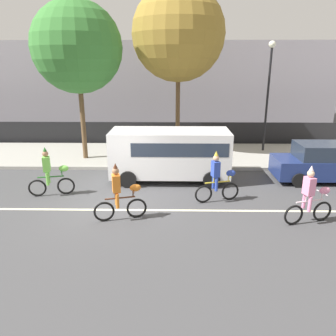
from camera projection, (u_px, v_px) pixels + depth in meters
ground_plane at (116, 204)px, 11.83m from camera, size 80.00×80.00×0.00m
road_centre_line at (114, 210)px, 11.35m from camera, size 36.00×0.14×0.01m
sidewalk_curb at (136, 155)px, 18.00m from camera, size 60.00×5.00×0.15m
fence_line at (141, 133)px, 20.58m from camera, size 40.00×0.08×1.40m
building_backdrop at (151, 84)px, 28.01m from camera, size 28.00×8.00×6.50m
parade_cyclist_lime at (51, 174)px, 12.39m from camera, size 1.69×0.57×1.92m
parade_cyclist_orange at (120, 195)px, 10.42m from camera, size 1.68×0.62×1.92m
parade_cyclist_cobalt at (218, 180)px, 11.83m from camera, size 1.68×0.62×1.92m
parade_cyclist_pink at (311, 198)px, 10.18m from camera, size 1.67×0.63×1.92m
parked_van_white at (172, 151)px, 13.99m from camera, size 5.00×2.22×2.18m
parked_car_navy at (322, 163)px, 14.04m from camera, size 4.10×1.92×1.64m
street_lamp_post at (269, 81)px, 17.55m from camera, size 0.36×0.36×5.86m
street_tree_near_lamp at (178, 34)px, 17.12m from camera, size 4.93×4.93×8.67m
street_tree_far_corner at (77, 48)px, 15.55m from camera, size 4.33×4.33×7.62m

